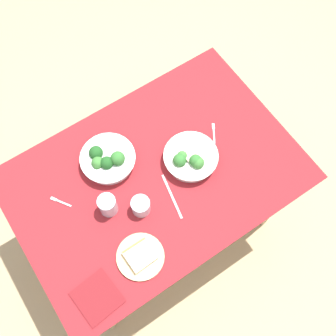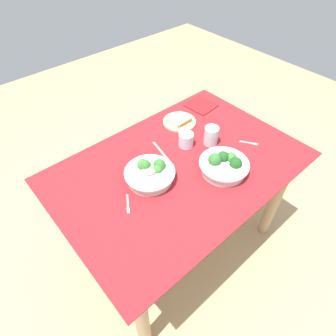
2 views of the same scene
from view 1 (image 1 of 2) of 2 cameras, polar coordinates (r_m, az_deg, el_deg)
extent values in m
plane|color=tan|center=(2.56, -1.30, -7.52)|extent=(6.00, 6.00, 0.00)
cube|color=maroon|center=(1.84, -1.79, -1.11)|extent=(1.27, 0.87, 0.01)
cube|color=tan|center=(1.86, -1.78, -1.29)|extent=(1.24, 0.84, 0.02)
cylinder|color=tan|center=(2.46, 4.76, 7.89)|extent=(0.07, 0.07, 0.73)
cylinder|color=tan|center=(2.31, -17.45, -5.24)|extent=(0.07, 0.07, 0.73)
cylinder|color=tan|center=(2.29, 14.56, -4.28)|extent=(0.07, 0.07, 0.73)
cylinder|color=tan|center=(2.12, -9.15, -19.80)|extent=(0.07, 0.07, 0.73)
cylinder|color=silver|center=(1.85, 3.14, 1.34)|extent=(0.22, 0.22, 0.05)
cylinder|color=silver|center=(1.83, 3.18, 1.70)|extent=(0.24, 0.24, 0.01)
sphere|color=#3D7A33|center=(1.81, 1.96, 1.62)|extent=(0.05, 0.05, 0.05)
sphere|color=#33702D|center=(1.80, 1.63, 1.08)|extent=(0.06, 0.06, 0.06)
sphere|color=#3D7A33|center=(1.80, 4.14, 0.73)|extent=(0.06, 0.06, 0.06)
sphere|color=#33702D|center=(1.80, 3.82, 1.02)|extent=(0.06, 0.06, 0.06)
cylinder|color=beige|center=(1.81, 3.25, 1.78)|extent=(0.07, 0.07, 0.01)
cylinder|color=white|center=(1.86, -8.22, 1.05)|extent=(0.22, 0.22, 0.05)
cylinder|color=white|center=(1.84, -8.34, 1.41)|extent=(0.25, 0.25, 0.01)
sphere|color=#33702D|center=(1.81, -6.96, 1.33)|extent=(0.06, 0.06, 0.06)
sphere|color=#1E511E|center=(1.81, -8.45, 0.70)|extent=(0.06, 0.06, 0.06)
sphere|color=#3D7A33|center=(1.82, -9.75, 0.42)|extent=(0.04, 0.04, 0.04)
sphere|color=#3D7A33|center=(1.82, -9.67, 0.73)|extent=(0.06, 0.06, 0.06)
sphere|color=#1E511E|center=(1.84, -9.91, 2.08)|extent=(0.06, 0.06, 0.06)
cylinder|color=#D6B27A|center=(1.73, -3.83, -12.12)|extent=(0.20, 0.20, 0.01)
cube|color=beige|center=(1.72, -3.87, -12.01)|extent=(0.11, 0.11, 0.02)
cube|color=#9E703D|center=(1.73, -4.74, -10.69)|extent=(0.11, 0.01, 0.02)
cylinder|color=silver|center=(1.76, -8.31, -5.09)|extent=(0.08, 0.08, 0.10)
cylinder|color=silver|center=(1.75, -3.78, -5.25)|extent=(0.08, 0.08, 0.08)
cube|color=#B7B7BC|center=(1.93, 6.37, 4.38)|extent=(0.05, 0.07, 0.00)
cube|color=#B7B7BC|center=(1.96, 6.27, 5.75)|extent=(0.03, 0.03, 0.00)
cube|color=#B7B7BC|center=(1.85, -14.18, -4.73)|extent=(0.05, 0.07, 0.00)
cube|color=#B7B7BC|center=(1.87, -15.51, -4.14)|extent=(0.03, 0.03, 0.00)
cube|color=#B7B7BC|center=(1.80, 0.55, -3.93)|extent=(0.05, 0.21, 0.00)
cube|color=maroon|center=(1.73, -9.75, -17.19)|extent=(0.18, 0.18, 0.01)
camera|label=2|loc=(1.84, 6.08, 45.52)|focal=30.79mm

